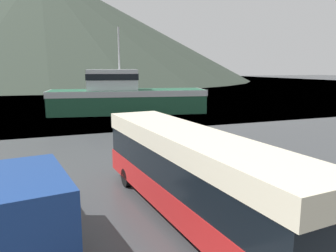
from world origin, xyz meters
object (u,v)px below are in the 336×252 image
object	(u,v)px
small_boat	(174,99)
delivery_van	(30,203)
tour_bus	(190,171)
fishing_boat	(126,96)
storage_bin	(213,158)

from	to	relation	value
small_boat	delivery_van	bearing A→B (deg)	-177.24
tour_bus	small_boat	world-z (taller)	tour_bus
tour_bus	delivery_van	bearing A→B (deg)	170.68
fishing_boat	small_boat	world-z (taller)	fishing_boat
tour_bus	storage_bin	size ratio (longest dim) A/B	8.62
tour_bus	delivery_van	distance (m)	5.79
tour_bus	fishing_boat	size ratio (longest dim) A/B	0.63
tour_bus	storage_bin	bearing A→B (deg)	48.03
storage_bin	fishing_boat	bearing A→B (deg)	87.80
fishing_boat	storage_bin	bearing A→B (deg)	8.17
tour_bus	fishing_boat	bearing A→B (deg)	76.14
tour_bus	fishing_boat	distance (m)	30.78
tour_bus	delivery_van	world-z (taller)	tour_bus
tour_bus	storage_bin	xyz separation A→B (m)	(3.73, 4.96, -1.17)
delivery_van	fishing_boat	bearing A→B (deg)	63.05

